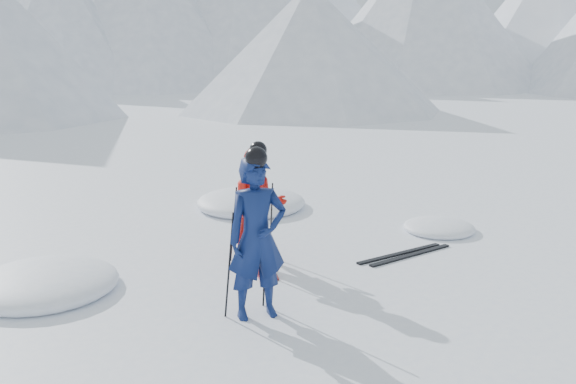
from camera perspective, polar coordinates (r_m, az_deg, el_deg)
ground at (r=9.70m, az=8.65°, el=-5.92°), size 160.00×160.00×0.00m
skier_blue at (r=7.20m, az=-2.90°, el=-4.35°), size 0.79×0.60×1.96m
skier_red at (r=9.07m, az=-2.76°, el=-1.38°), size 1.01×0.90×1.74m
pole_blue_left at (r=7.30m, az=-5.52°, el=-6.85°), size 0.13×0.09×1.31m
pole_blue_right at (r=7.63m, az=-2.14°, el=-5.91°), size 0.13×0.08×1.31m
pole_red_left at (r=9.22m, az=-5.12°, el=-3.03°), size 0.12×0.09×1.16m
pole_red_right at (r=9.41m, az=-1.58°, el=-2.65°), size 0.12×0.08×1.16m
ski_worn_left at (r=9.27m, az=-3.35°, el=-6.61°), size 0.57×1.65×0.03m
ski_worn_right at (r=9.38m, az=-2.05°, el=-6.35°), size 0.68×1.62×0.03m
ski_loose_a at (r=9.80m, az=10.40°, el=-5.69°), size 1.70×0.14×0.03m
ski_loose_b at (r=9.76m, az=11.43°, el=-5.81°), size 1.70×0.20×0.03m
snow_lumps at (r=10.82m, az=-7.22°, el=-3.84°), size 8.14×4.96×0.49m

